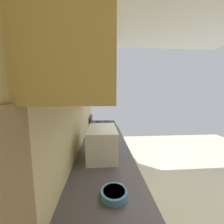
% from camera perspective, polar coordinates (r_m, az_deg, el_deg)
% --- Properties ---
extents(ground_plane, '(6.31, 6.31, 0.00)m').
position_cam_1_polar(ground_plane, '(2.74, 31.79, -29.71)').
color(ground_plane, beige).
extents(wall_back, '(4.06, 0.12, 2.84)m').
position_cam_1_polar(wall_back, '(1.77, -15.98, 1.02)').
color(wall_back, beige).
rests_on(wall_back, ground_plane).
extents(counter_run, '(3.19, 0.66, 0.90)m').
position_cam_1_polar(counter_run, '(1.79, -3.18, -33.15)').
color(counter_run, '#DEC673').
rests_on(counter_run, ground_plane).
extents(upper_cabinets, '(1.78, 0.35, 0.61)m').
position_cam_1_polar(upper_cabinets, '(1.38, -9.92, 18.66)').
color(upper_cabinets, '#E6BF72').
extents(oven_range, '(0.59, 0.64, 1.08)m').
position_cam_1_polar(oven_range, '(3.43, -3.92, -11.88)').
color(oven_range, black).
rests_on(oven_range, ground_plane).
extents(microwave, '(0.53, 0.33, 0.33)m').
position_cam_1_polar(microwave, '(1.60, -4.11, -12.55)').
color(microwave, white).
rests_on(microwave, counter_run).
extents(bowl, '(0.19, 0.19, 0.05)m').
position_cam_1_polar(bowl, '(1.10, 0.88, -31.27)').
color(bowl, '#4C8CBF').
rests_on(bowl, counter_run).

